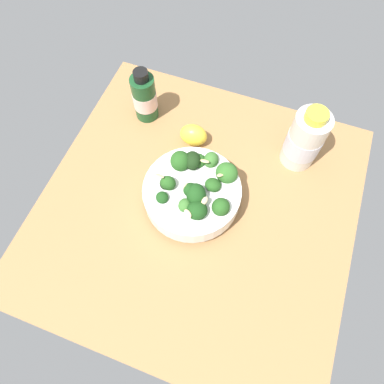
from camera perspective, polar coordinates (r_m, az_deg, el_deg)
The scene contains 5 objects.
ground_plane at distance 74.04cm, azimuth 0.79°, elevation -2.84°, with size 63.37×63.37×3.07cm, color #996D42.
bowl_of_broccoli at distance 69.68cm, azimuth 0.22°, elevation 0.15°, with size 19.36×19.36×9.64cm.
lemon_wedge at distance 78.31cm, azimuth 0.25°, elevation 9.20°, with size 6.07×4.36×5.15cm, color yellow.
bottle_tall at distance 75.98cm, azimuth 17.76°, elevation 8.04°, with size 7.35×7.35×15.38cm.
bottle_short at distance 81.29cm, azimuth -7.67°, elevation 14.96°, with size 5.37×5.37×13.38cm.
Camera 1 is at (9.20, -27.80, 66.47)cm, focal length 32.95 mm.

